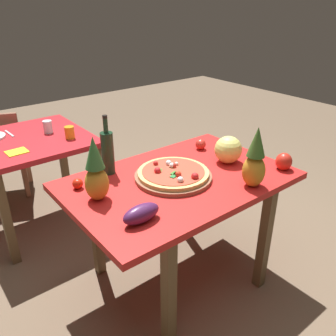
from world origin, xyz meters
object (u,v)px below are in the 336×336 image
Objects in this scene: pineapple_right at (255,161)px; drinking_glass_juice at (70,132)px; knife_utensil at (9,134)px; melon at (228,150)px; wine_bottle at (108,152)px; napkin_folded at (17,152)px; background_table at (34,152)px; eggplant at (141,214)px; tomato_by_bottle at (201,144)px; pizza at (173,173)px; tomato_at_corner at (78,184)px; dining_chair at (2,149)px; pizza_board at (173,177)px; display_table at (179,191)px; drinking_glass_water at (48,127)px; bell_pepper at (284,162)px; pineapple_left at (96,172)px.

drinking_glass_juice is (-0.50, 1.36, -0.11)m from pineapple_right.
melon is at bearing -59.38° from knife_utensil.
napkin_folded is at bearing 117.00° from wine_bottle.
knife_utensil is (-0.84, 1.75, -0.15)m from pineapple_right.
drinking_glass_juice is at bearing -41.15° from background_table.
eggplant is 1.28m from drinking_glass_juice.
wine_bottle is at bearing 173.80° from tomato_by_bottle.
pizza reaches higher than background_table.
background_table is at bearing 86.10° from tomato_at_corner.
pizza reaches higher than dining_chair.
wine_bottle is at bearing 130.72° from pizza_board.
pineapple_right is 3.78× the size of drinking_glass_juice.
display_table is 14.23× the size of drinking_glass_juice.
napkin_folded is (-0.64, 1.00, 0.09)m from display_table.
eggplant is at bearing 171.93° from pineapple_right.
wine_bottle is 3.74× the size of drinking_glass_water.
display_table is 0.49m from tomato_by_bottle.
knife_utensil is at bearing 111.08° from pizza.
melon is 0.99× the size of knife_utensil.
bell_pepper is at bearing -27.74° from pizza.
pineapple_right is at bearing -64.98° from background_table.
napkin_folded is (-0.11, 0.74, -0.03)m from tomato_at_corner.
napkin_folded is at bearing 106.83° from dining_chair.
pizza_board is at bearing 152.11° from bell_pepper.
tomato_at_corner is (-0.24, -0.06, -0.11)m from wine_bottle.
pizza is at bearing -109.42° from pizza_board.
tomato_at_corner reaches higher than display_table.
dining_chair is 4.25× the size of eggplant.
pizza is at bearing 127.67° from dining_chair.
bell_pepper is at bearing 3.70° from pineapple_right.
background_table is 2.44× the size of pineapple_left.
pineapple_left is 4.84× the size of tomato_by_bottle.
pineapple_left is 3.19× the size of bell_pepper.
tomato_by_bottle is at bearing -6.20° from wine_bottle.
wine_bottle is 1.03× the size of pineapple_left.
pineapple_left reaches higher than background_table.
drinking_glass_water is (-0.28, 1.24, 0.01)m from pizza.
melon is 2.94× the size of tomato_at_corner.
wine_bottle is at bearing 153.23° from melon.
pineapple_right reaches higher than melon.
pineapple_left is at bearing 173.01° from melon.
eggplant reaches higher than tomato_at_corner.
tomato_by_bottle is (0.84, 0.48, -0.01)m from eggplant.
background_table is at bearing 131.39° from tomato_by_bottle.
napkin_folded is (-1.04, 0.76, -0.03)m from tomato_by_bottle.
knife_utensil is 0.42m from napkin_folded.
wine_bottle is 0.58m from eggplant.
background_table is 1.47m from eggplant.
tomato_by_bottle is 0.41× the size of knife_utensil.
melon is 1.46m from drinking_glass_water.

